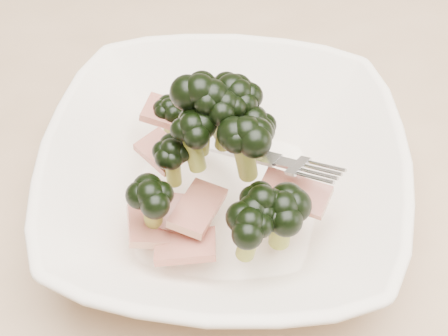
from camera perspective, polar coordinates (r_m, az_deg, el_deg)
The scene contains 2 objects.
dining_table at distance 0.61m, azimuth 9.51°, elevation -12.32°, with size 1.20×0.80×0.75m.
broccoli_dish at distance 0.51m, azimuth 0.01°, elevation -0.71°, with size 0.35×0.35×0.14m.
Camera 1 is at (-0.14, -0.25, 1.19)m, focal length 50.00 mm.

